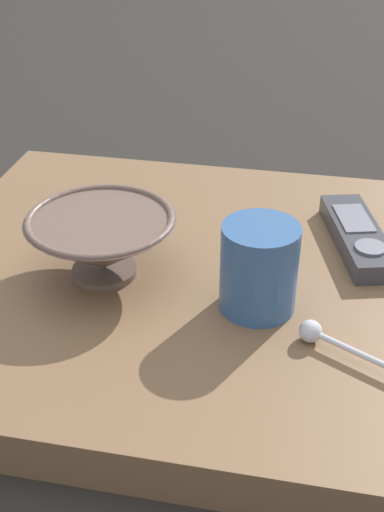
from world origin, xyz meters
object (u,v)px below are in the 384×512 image
(coffee_mug, at_px, (259,268))
(cereal_bowl, at_px, (102,242))
(teaspoon, at_px, (327,339))
(tv_remote_near, at_px, (357,236))

(coffee_mug, bearing_deg, cereal_bowl, -98.77)
(cereal_bowl, height_order, coffee_mug, coffee_mug)
(cereal_bowl, relative_size, teaspoon, 1.30)
(teaspoon, xyz_separation_m, tv_remote_near, (-0.20, 0.03, 0.00))
(cereal_bowl, distance_m, coffee_mug, 0.17)
(teaspoon, relative_size, tv_remote_near, 0.71)
(coffee_mug, bearing_deg, tv_remote_near, 144.72)
(coffee_mug, height_order, tv_remote_near, coffee_mug)
(cereal_bowl, height_order, teaspoon, cereal_bowl)
(coffee_mug, bearing_deg, teaspoon, 53.27)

